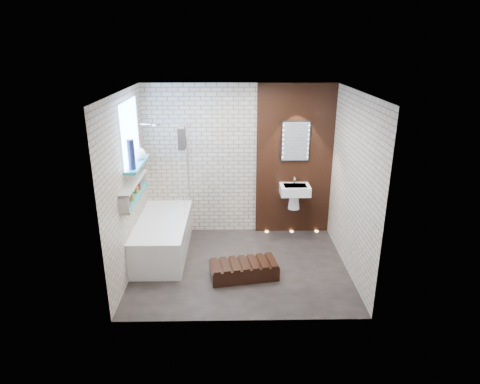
{
  "coord_description": "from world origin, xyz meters",
  "views": [
    {
      "loc": [
        -0.1,
        -5.53,
        3.22
      ],
      "look_at": [
        0.0,
        0.15,
        1.15
      ],
      "focal_mm": 31.0,
      "sensor_mm": 36.0,
      "label": 1
    }
  ],
  "objects_px": {
    "bathtub": "(163,237)",
    "bath_screen": "(185,169)",
    "walnut_step": "(244,270)",
    "washbasin": "(295,193)",
    "led_mirror": "(296,141)"
  },
  "relations": [
    {
      "from": "bathtub",
      "to": "led_mirror",
      "type": "height_order",
      "value": "led_mirror"
    },
    {
      "from": "bath_screen",
      "to": "led_mirror",
      "type": "height_order",
      "value": "led_mirror"
    },
    {
      "from": "walnut_step",
      "to": "washbasin",
      "type": "bearing_deg",
      "value": 56.66
    },
    {
      "from": "bathtub",
      "to": "walnut_step",
      "type": "distance_m",
      "value": 1.49
    },
    {
      "from": "bathtub",
      "to": "led_mirror",
      "type": "relative_size",
      "value": 2.49
    },
    {
      "from": "bathtub",
      "to": "led_mirror",
      "type": "xyz_separation_m",
      "value": [
        2.17,
        0.78,
        1.36
      ]
    },
    {
      "from": "bathtub",
      "to": "bath_screen",
      "type": "distance_m",
      "value": 1.14
    },
    {
      "from": "bathtub",
      "to": "bath_screen",
      "type": "relative_size",
      "value": 1.24
    },
    {
      "from": "washbasin",
      "to": "walnut_step",
      "type": "bearing_deg",
      "value": -123.34
    },
    {
      "from": "bath_screen",
      "to": "walnut_step",
      "type": "distance_m",
      "value": 1.91
    },
    {
      "from": "led_mirror",
      "to": "walnut_step",
      "type": "height_order",
      "value": "led_mirror"
    },
    {
      "from": "bathtub",
      "to": "washbasin",
      "type": "bearing_deg",
      "value": 16.01
    },
    {
      "from": "walnut_step",
      "to": "bathtub",
      "type": "bearing_deg",
      "value": 149.45
    },
    {
      "from": "bathtub",
      "to": "bath_screen",
      "type": "bearing_deg",
      "value": 51.1
    },
    {
      "from": "walnut_step",
      "to": "led_mirror",
      "type": "bearing_deg",
      "value": 59.46
    }
  ]
}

